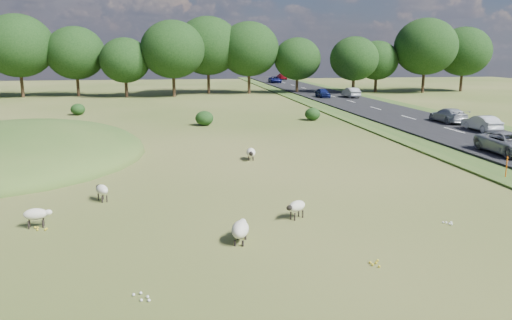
{
  "coord_description": "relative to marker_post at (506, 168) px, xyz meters",
  "views": [
    {
      "loc": [
        -1.94,
        -20.41,
        6.38
      ],
      "look_at": [
        2.0,
        4.0,
        1.0
      ],
      "focal_mm": 35.0,
      "sensor_mm": 36.0,
      "label": 1
    }
  ],
  "objects": [
    {
      "name": "ground",
      "position": [
        -14.61,
        18.04,
        -0.6
      ],
      "size": [
        160.0,
        160.0,
        0.0
      ],
      "primitive_type": "plane",
      "color": "#38541A",
      "rests_on": "ground"
    },
    {
      "name": "mound",
      "position": [
        -26.61,
        10.04,
        -0.6
      ],
      "size": [
        16.0,
        20.0,
        4.0
      ],
      "primitive_type": "ellipsoid",
      "color": "#33561E",
      "rests_on": "ground"
    },
    {
      "name": "road",
      "position": [
        5.39,
        28.04,
        -0.47
      ],
      "size": [
        8.0,
        150.0,
        0.25
      ],
      "primitive_type": "cube",
      "color": "black",
      "rests_on": "ground"
    },
    {
      "name": "treeline",
      "position": [
        -15.67,
        53.47,
        5.97
      ],
      "size": [
        96.28,
        14.66,
        11.7
      ],
      "color": "black",
      "rests_on": "ground"
    },
    {
      "name": "shrubs",
      "position": [
        -14.61,
        24.83,
        0.02
      ],
      "size": [
        24.19,
        11.1,
        1.3
      ],
      "color": "black",
      "rests_on": "ground"
    },
    {
      "name": "marker_post",
      "position": [
        0.0,
        0.0,
        0.0
      ],
      "size": [
        0.06,
        0.06,
        1.2
      ],
      "primitive_type": "cylinder",
      "color": "#D8590C",
      "rests_on": "ground"
    },
    {
      "name": "sheep_0",
      "position": [
        -14.51,
        -6.42,
        -0.12
      ],
      "size": [
        0.85,
        1.36,
        0.76
      ],
      "rotation": [
        0.0,
        0.0,
        1.29
      ],
      "color": "beige",
      "rests_on": "ground"
    },
    {
      "name": "sheep_1",
      "position": [
        -12.17,
        6.67,
        -0.15
      ],
      "size": [
        0.67,
        1.27,
        0.71
      ],
      "rotation": [
        0.0,
        0.0,
        4.58
      ],
      "color": "beige",
      "rests_on": "ground"
    },
    {
      "name": "sheep_2",
      "position": [
        -19.84,
        -0.68,
        -0.09
      ],
      "size": [
        0.77,
        1.04,
        0.73
      ],
      "rotation": [
        0.0,
        0.0,
        2.04
      ],
      "color": "beige",
      "rests_on": "ground"
    },
    {
      "name": "sheep_3",
      "position": [
        -12.04,
        -4.33,
        -0.1
      ],
      "size": [
        0.99,
        0.84,
        0.72
      ],
      "rotation": [
        0.0,
        0.0,
        3.77
      ],
      "color": "beige",
      "rests_on": "ground"
    },
    {
      "name": "sheep_4",
      "position": [
        -21.77,
        -3.76,
        -0.09
      ],
      "size": [
        1.04,
        0.53,
        0.74
      ],
      "rotation": [
        0.0,
        0.0,
        0.11
      ],
      "color": "beige",
      "rests_on": "ground"
    },
    {
      "name": "car_0",
      "position": [
        7.29,
        43.4,
        0.32
      ],
      "size": [
        1.42,
        4.07,
        1.34
      ],
      "primitive_type": "imported",
      "rotation": [
        0.0,
        0.0,
        3.14
      ],
      "color": "#979A9E",
      "rests_on": "road"
    },
    {
      "name": "car_1",
      "position": [
        7.29,
        18.31,
        0.29
      ],
      "size": [
        1.78,
        4.39,
        1.27
      ],
      "primitive_type": "imported",
      "rotation": [
        0.0,
        0.0,
        3.14
      ],
      "color": "#B2B6BA",
      "rests_on": "road"
    },
    {
      "name": "car_2",
      "position": [
        3.49,
        77.62,
        0.28
      ],
      "size": [
        2.08,
        4.51,
        1.25
      ],
      "primitive_type": "imported",
      "color": "navy",
      "rests_on": "road"
    },
    {
      "name": "car_4",
      "position": [
        7.29,
        88.95,
        0.33
      ],
      "size": [
        1.9,
        4.67,
        1.35
      ],
      "primitive_type": "imported",
      "rotation": [
        0.0,
        0.0,
        3.14
      ],
      "color": "maroon",
      "rests_on": "road"
    },
    {
      "name": "car_5",
      "position": [
        3.49,
        4.68,
        0.3
      ],
      "size": [
        2.17,
        4.71,
        1.31
      ],
      "primitive_type": "imported",
      "color": "#9C9EA3",
      "rests_on": "road"
    },
    {
      "name": "car_6",
      "position": [
        3.49,
        44.1,
        0.26
      ],
      "size": [
        1.44,
        3.57,
        1.22
      ],
      "primitive_type": "imported",
      "color": "navy",
      "rests_on": "road"
    },
    {
      "name": "car_7",
      "position": [
        7.29,
        13.36,
        0.27
      ],
      "size": [
        1.31,
        3.76,
        1.24
      ],
      "primitive_type": "imported",
      "rotation": [
        0.0,
        0.0,
        3.14
      ],
      "color": "#ADB0B5",
      "rests_on": "road"
    }
  ]
}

